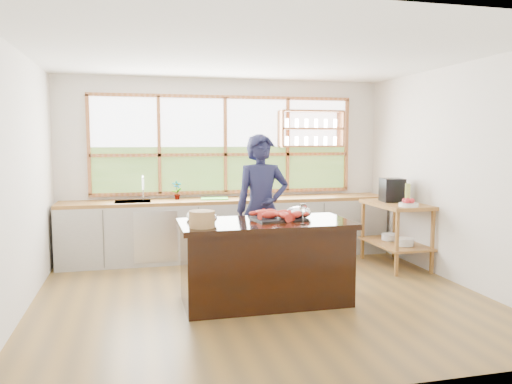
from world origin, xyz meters
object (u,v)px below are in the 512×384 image
object	(u,v)px
island	(265,261)
espresso_machine	(392,190)
cook	(262,209)
wicker_basket	(202,219)

from	to	relation	value
island	espresso_machine	bearing A→B (deg)	29.33
cook	wicker_basket	distance (m)	1.30
cook	espresso_machine	size ratio (longest dim) A/B	5.56
cook	espresso_machine	world-z (taller)	cook
cook	espresso_machine	distance (m)	2.10
island	espresso_machine	size ratio (longest dim) A/B	5.57
island	cook	xyz separation A→B (m)	(0.15, 0.74, 0.47)
espresso_machine	wicker_basket	size ratio (longest dim) A/B	1.26
island	wicker_basket	bearing A→B (deg)	-162.80
espresso_machine	cook	bearing A→B (deg)	-158.15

